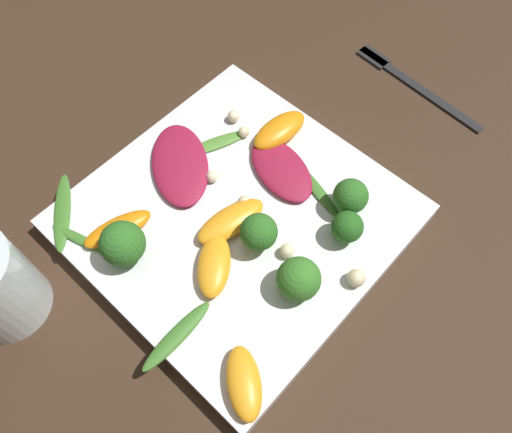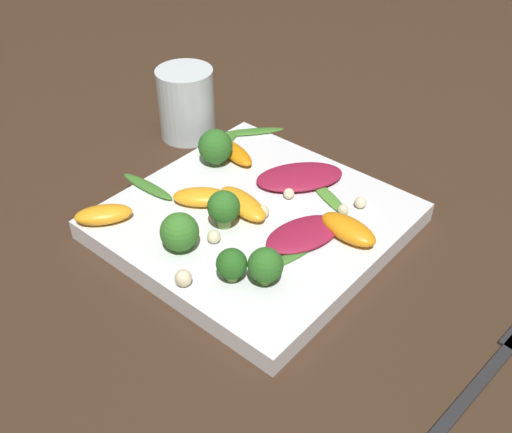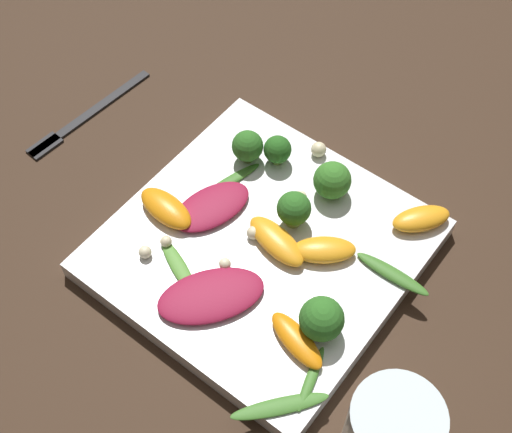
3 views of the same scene
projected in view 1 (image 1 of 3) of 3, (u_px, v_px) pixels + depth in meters
The scene contains 26 objects.
ground_plane at pixel (238, 224), 0.53m from camera, with size 2.40×2.40×0.00m, color #382619.
plate at pixel (237, 219), 0.52m from camera, with size 0.30×0.30×0.02m.
fork at pixel (405, 78), 0.63m from camera, with size 0.03×0.19×0.01m.
radicchio_leaf_0 at pixel (283, 171), 0.53m from camera, with size 0.08×0.10×0.01m.
radicchio_leaf_1 at pixel (180, 164), 0.54m from camera, with size 0.11×0.12×0.01m.
orange_segment_0 at pixel (118, 229), 0.50m from camera, with size 0.08×0.04×0.01m.
orange_segment_1 at pixel (244, 383), 0.42m from camera, with size 0.06×0.07×0.02m.
orange_segment_2 at pixel (231, 221), 0.50m from camera, with size 0.08×0.05×0.02m.
orange_segment_3 at pixel (279, 130), 0.55m from camera, with size 0.07×0.04×0.02m.
orange_segment_4 at pixel (214, 265), 0.48m from camera, with size 0.07×0.07×0.02m.
broccoli_floret_0 at pixel (299, 279), 0.45m from camera, with size 0.04×0.04×0.04m.
broccoli_floret_1 at pixel (123, 244), 0.47m from camera, with size 0.04×0.04×0.05m.
broccoli_floret_2 at pixel (347, 227), 0.48m from camera, with size 0.03×0.03×0.04m.
broccoli_floret_3 at pixel (259, 233), 0.47m from camera, with size 0.04×0.04×0.04m.
broccoli_floret_4 at pixel (350, 197), 0.50m from camera, with size 0.04×0.04×0.04m.
arugula_sprig_0 at pixel (62, 212), 0.51m from camera, with size 0.07×0.08×0.00m.
arugula_sprig_1 at pixel (80, 239), 0.50m from camera, with size 0.03×0.07×0.01m.
arugula_sprig_2 at pixel (217, 143), 0.55m from camera, with size 0.08×0.05×0.00m.
arugula_sprig_3 at pixel (317, 190), 0.52m from camera, with size 0.03×0.08×0.00m.
arugula_sprig_4 at pixel (177, 336), 0.45m from camera, with size 0.08×0.02×0.01m.
macadamia_nut_0 at pixel (234, 116), 0.57m from camera, with size 0.01×0.01×0.01m.
macadamia_nut_1 at pixel (212, 177), 0.53m from camera, with size 0.01×0.01×0.01m.
macadamia_nut_2 at pixel (284, 254), 0.48m from camera, with size 0.01×0.01×0.01m.
macadamia_nut_3 at pixel (356, 278), 0.47m from camera, with size 0.02×0.02×0.02m.
macadamia_nut_4 at pixel (246, 204), 0.51m from camera, with size 0.01×0.01×0.01m.
macadamia_nut_5 at pixel (244, 132), 0.56m from camera, with size 0.01×0.01×0.01m.
Camera 1 is at (-0.17, -0.18, 0.47)m, focal length 35.00 mm.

